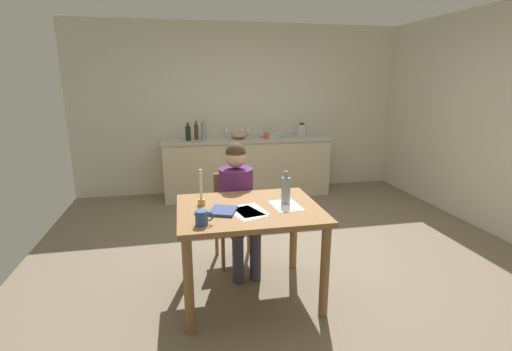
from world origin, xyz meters
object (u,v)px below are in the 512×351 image
object	(u,v)px
chair_at_table	(235,213)
person_seated	(238,198)
candlestick	(201,195)
wine_glass_by_kettle	(242,129)
bottle_vinegar	(196,132)
bottle_wine_red	(204,131)
wine_glass_back_right	(226,130)
bottle_oil	(188,133)
dining_table	(249,222)
coffee_mug	(202,218)
wine_glass_back_left	(235,130)
sink_unit	(270,135)
mixing_bowl	(239,135)
stovetop_kettle	(302,130)
wine_glass_near_sink	(248,129)
book_magazine	(223,211)
teacup_on_counter	(266,136)
wine_bottle_on_table	(286,190)

from	to	relation	value
chair_at_table	person_seated	world-z (taller)	person_seated
candlestick	wine_glass_by_kettle	world-z (taller)	candlestick
bottle_vinegar	bottle_wine_red	bearing A→B (deg)	1.22
wine_glass_back_right	bottle_oil	bearing A→B (deg)	-157.95
dining_table	chair_at_table	distance (m)	0.71
coffee_mug	wine_glass_back_left	world-z (taller)	wine_glass_back_left
sink_unit	mixing_bowl	distance (m)	0.51
wine_glass_back_right	coffee_mug	bearing A→B (deg)	-100.14
chair_at_table	bottle_wine_red	size ratio (longest dim) A/B	2.91
person_seated	candlestick	world-z (taller)	person_seated
mixing_bowl	stovetop_kettle	xyz separation A→B (m)	(1.00, 0.07, 0.04)
bottle_vinegar	coffee_mug	bearing A→B (deg)	-92.09
bottle_oil	wine_glass_back_left	distance (m)	0.76
bottle_oil	wine_glass_by_kettle	bearing A→B (deg)	16.09
chair_at_table	mixing_bowl	distance (m)	2.13
coffee_mug	wine_glass_near_sink	size ratio (longest dim) A/B	0.83
bottle_vinegar	wine_glass_back_left	xyz separation A→B (m)	(0.60, 0.17, -0.01)
mixing_bowl	wine_glass_back_left	xyz separation A→B (m)	(-0.03, 0.22, 0.05)
bottle_vinegar	wine_glass_back_left	world-z (taller)	bottle_vinegar
wine_glass_by_kettle	chair_at_table	bearing A→B (deg)	-101.25
wine_glass_back_left	wine_glass_near_sink	bearing A→B (deg)	0.00
dining_table	candlestick	size ratio (longest dim) A/B	3.79
book_magazine	bottle_oil	bearing A→B (deg)	115.25
sink_unit	teacup_on_counter	bearing A→B (deg)	-123.39
coffee_mug	stovetop_kettle	xyz separation A→B (m)	(1.75, 3.09, 0.17)
dining_table	wine_glass_back_left	xyz separation A→B (m)	(0.33, 2.95, 0.35)
person_seated	book_magazine	distance (m)	0.66
candlestick	teacup_on_counter	size ratio (longest dim) A/B	2.57
dining_table	candlestick	xyz separation A→B (m)	(-0.36, 0.13, 0.21)
chair_at_table	wine_glass_back_left	xyz separation A→B (m)	(0.35, 2.26, 0.53)
bottle_oil	wine_glass_back_right	distance (m)	0.64
wine_bottle_on_table	wine_glass_back_right	distance (m)	2.93
wine_glass_back_left	teacup_on_counter	xyz separation A→B (m)	(0.43, -0.30, -0.06)
sink_unit	wine_glass_back_right	bearing A→B (deg)	167.60
mixing_bowl	stovetop_kettle	distance (m)	1.01
stovetop_kettle	wine_glass_back_right	bearing A→B (deg)	172.66
chair_at_table	book_magazine	distance (m)	0.85
teacup_on_counter	wine_glass_near_sink	bearing A→B (deg)	126.79
mixing_bowl	wine_glass_near_sink	bearing A→B (deg)	50.78
wine_glass_back_left	chair_at_table	bearing A→B (deg)	-98.73
chair_at_table	wine_glass_by_kettle	world-z (taller)	wine_glass_by_kettle
coffee_mug	stovetop_kettle	size ratio (longest dim) A/B	0.58
bottle_vinegar	stovetop_kettle	xyz separation A→B (m)	(1.63, 0.02, -0.02)
chair_at_table	mixing_bowl	size ratio (longest dim) A/B	3.39
wine_glass_near_sink	wine_bottle_on_table	bearing A→B (deg)	-94.40
chair_at_table	coffee_mug	world-z (taller)	coffee_mug
bottle_oil	wine_glass_near_sink	xyz separation A→B (m)	(0.93, 0.24, -0.00)
coffee_mug	wine_bottle_on_table	bearing A→B (deg)	24.86
mixing_bowl	stovetop_kettle	bearing A→B (deg)	3.71
stovetop_kettle	teacup_on_counter	xyz separation A→B (m)	(-0.60, -0.15, -0.05)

